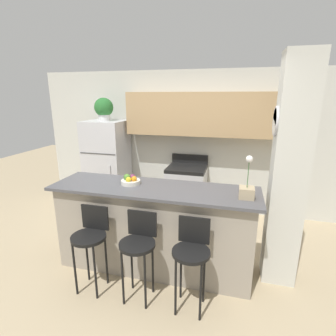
{
  "coord_description": "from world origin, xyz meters",
  "views": [
    {
      "loc": [
        0.91,
        -2.76,
        2.12
      ],
      "look_at": [
        0.0,
        0.67,
        1.13
      ],
      "focal_mm": 28.0,
      "sensor_mm": 36.0,
      "label": 1
    }
  ],
  "objects_px": {
    "bar_stool_left": "(91,237)",
    "trash_bin": "(133,205)",
    "bar_stool_right": "(192,252)",
    "potted_plant_on_fridge": "(104,108)",
    "refrigerator": "(108,166)",
    "orchid_vase": "(247,189)",
    "bar_stool_mid": "(139,244)",
    "stove_range": "(186,191)",
    "fruit_bowl": "(130,181)"
  },
  "relations": [
    {
      "from": "bar_stool_right",
      "to": "orchid_vase",
      "type": "height_order",
      "value": "orchid_vase"
    },
    {
      "from": "bar_stool_left",
      "to": "bar_stool_mid",
      "type": "bearing_deg",
      "value": 0.0
    },
    {
      "from": "bar_stool_right",
      "to": "potted_plant_on_fridge",
      "type": "distance_m",
      "value": 3.13
    },
    {
      "from": "bar_stool_left",
      "to": "fruit_bowl",
      "type": "relative_size",
      "value": 4.1
    },
    {
      "from": "bar_stool_right",
      "to": "potted_plant_on_fridge",
      "type": "relative_size",
      "value": 2.35
    },
    {
      "from": "stove_range",
      "to": "fruit_bowl",
      "type": "bearing_deg",
      "value": -104.51
    },
    {
      "from": "bar_stool_right",
      "to": "refrigerator",
      "type": "bearing_deg",
      "value": 133.52
    },
    {
      "from": "bar_stool_left",
      "to": "trash_bin",
      "type": "bearing_deg",
      "value": 98.78
    },
    {
      "from": "stove_range",
      "to": "bar_stool_left",
      "type": "bearing_deg",
      "value": -107.17
    },
    {
      "from": "refrigerator",
      "to": "trash_bin",
      "type": "xyz_separation_m",
      "value": [
        0.58,
        -0.23,
        -0.65
      ]
    },
    {
      "from": "orchid_vase",
      "to": "trash_bin",
      "type": "height_order",
      "value": "orchid_vase"
    },
    {
      "from": "stove_range",
      "to": "trash_bin",
      "type": "bearing_deg",
      "value": -164.16
    },
    {
      "from": "bar_stool_right",
      "to": "orchid_vase",
      "type": "relative_size",
      "value": 2.08
    },
    {
      "from": "refrigerator",
      "to": "orchid_vase",
      "type": "distance_m",
      "value": 2.97
    },
    {
      "from": "refrigerator",
      "to": "bar_stool_left",
      "type": "relative_size",
      "value": 1.77
    },
    {
      "from": "bar_stool_left",
      "to": "potted_plant_on_fridge",
      "type": "bearing_deg",
      "value": 112.52
    },
    {
      "from": "bar_stool_mid",
      "to": "orchid_vase",
      "type": "bearing_deg",
      "value": 23.26
    },
    {
      "from": "bar_stool_left",
      "to": "fruit_bowl",
      "type": "xyz_separation_m",
      "value": [
        0.25,
        0.56,
        0.49
      ]
    },
    {
      "from": "orchid_vase",
      "to": "fruit_bowl",
      "type": "height_order",
      "value": "orchid_vase"
    },
    {
      "from": "bar_stool_mid",
      "to": "refrigerator",
      "type": "bearing_deg",
      "value": 124.3
    },
    {
      "from": "bar_stool_mid",
      "to": "trash_bin",
      "type": "xyz_separation_m",
      "value": [
        -0.84,
        1.85,
        -0.44
      ]
    },
    {
      "from": "bar_stool_left",
      "to": "refrigerator",
      "type": "bearing_deg",
      "value": 112.52
    },
    {
      "from": "orchid_vase",
      "to": "bar_stool_mid",
      "type": "bearing_deg",
      "value": -156.74
    },
    {
      "from": "refrigerator",
      "to": "orchid_vase",
      "type": "xyz_separation_m",
      "value": [
        2.46,
        -1.63,
        0.34
      ]
    },
    {
      "from": "bar_stool_mid",
      "to": "fruit_bowl",
      "type": "height_order",
      "value": "fruit_bowl"
    },
    {
      "from": "bar_stool_right",
      "to": "potted_plant_on_fridge",
      "type": "bearing_deg",
      "value": 133.52
    },
    {
      "from": "bar_stool_left",
      "to": "orchid_vase",
      "type": "xyz_separation_m",
      "value": [
        1.6,
        0.45,
        0.54
      ]
    },
    {
      "from": "bar_stool_left",
      "to": "bar_stool_right",
      "type": "xyz_separation_m",
      "value": [
        1.11,
        0.0,
        0.0
      ]
    },
    {
      "from": "trash_bin",
      "to": "bar_stool_right",
      "type": "bearing_deg",
      "value": -52.9
    },
    {
      "from": "refrigerator",
      "to": "stove_range",
      "type": "xyz_separation_m",
      "value": [
        1.52,
        0.04,
        -0.38
      ]
    },
    {
      "from": "bar_stool_left",
      "to": "trash_bin",
      "type": "xyz_separation_m",
      "value": [
        -0.29,
        1.85,
        -0.44
      ]
    },
    {
      "from": "bar_stool_mid",
      "to": "orchid_vase",
      "type": "height_order",
      "value": "orchid_vase"
    },
    {
      "from": "refrigerator",
      "to": "stove_range",
      "type": "distance_m",
      "value": 1.56
    },
    {
      "from": "bar_stool_left",
      "to": "bar_stool_mid",
      "type": "distance_m",
      "value": 0.56
    },
    {
      "from": "bar_stool_right",
      "to": "fruit_bowl",
      "type": "distance_m",
      "value": 1.14
    },
    {
      "from": "stove_range",
      "to": "trash_bin",
      "type": "xyz_separation_m",
      "value": [
        -0.94,
        -0.27,
        -0.27
      ]
    },
    {
      "from": "fruit_bowl",
      "to": "trash_bin",
      "type": "bearing_deg",
      "value": 112.61
    },
    {
      "from": "refrigerator",
      "to": "bar_stool_right",
      "type": "height_order",
      "value": "refrigerator"
    },
    {
      "from": "refrigerator",
      "to": "stove_range",
      "type": "bearing_deg",
      "value": 1.34
    },
    {
      "from": "bar_stool_left",
      "to": "potted_plant_on_fridge",
      "type": "height_order",
      "value": "potted_plant_on_fridge"
    },
    {
      "from": "bar_stool_left",
      "to": "trash_bin",
      "type": "distance_m",
      "value": 1.92
    },
    {
      "from": "bar_stool_right",
      "to": "fruit_bowl",
      "type": "height_order",
      "value": "fruit_bowl"
    },
    {
      "from": "potted_plant_on_fridge",
      "to": "fruit_bowl",
      "type": "bearing_deg",
      "value": -53.77
    },
    {
      "from": "potted_plant_on_fridge",
      "to": "bar_stool_right",
      "type": "bearing_deg",
      "value": -46.48
    },
    {
      "from": "potted_plant_on_fridge",
      "to": "fruit_bowl",
      "type": "xyz_separation_m",
      "value": [
        1.11,
        -1.52,
        -0.77
      ]
    },
    {
      "from": "refrigerator",
      "to": "stove_range",
      "type": "relative_size",
      "value": 1.57
    },
    {
      "from": "refrigerator",
      "to": "bar_stool_left",
      "type": "distance_m",
      "value": 2.26
    },
    {
      "from": "bar_stool_left",
      "to": "stove_range",
      "type": "bearing_deg",
      "value": 72.83
    },
    {
      "from": "refrigerator",
      "to": "fruit_bowl",
      "type": "height_order",
      "value": "refrigerator"
    },
    {
      "from": "orchid_vase",
      "to": "fruit_bowl",
      "type": "xyz_separation_m",
      "value": [
        -1.35,
        0.11,
        -0.06
      ]
    }
  ]
}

